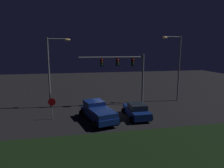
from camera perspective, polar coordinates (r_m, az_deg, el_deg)
name	(u,v)px	position (r m, az deg, el deg)	size (l,w,h in m)	color
ground_plane	(106,113)	(23.39, -1.60, -7.98)	(80.00, 80.00, 0.00)	black
grass_median	(130,154)	(14.75, 5.04, -18.93)	(25.67, 7.56, 0.10)	black
pickup_truck	(98,111)	(20.70, -4.03, -7.47)	(3.74, 5.72, 1.80)	navy
car_sedan	(137,110)	(21.77, 6.88, -7.36)	(2.51, 4.42, 1.51)	navy
traffic_signal_gantry	(125,67)	(25.96, 3.59, 4.83)	(8.32, 0.56, 6.50)	slate
street_lamp_left	(53,64)	(25.63, -16.12, 5.33)	(2.79, 0.44, 8.45)	slate
street_lamp_right	(176,61)	(29.01, 17.43, 6.15)	(2.73, 0.44, 8.85)	slate
stop_sign	(52,105)	(21.59, -16.45, -5.57)	(0.76, 0.08, 2.23)	slate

